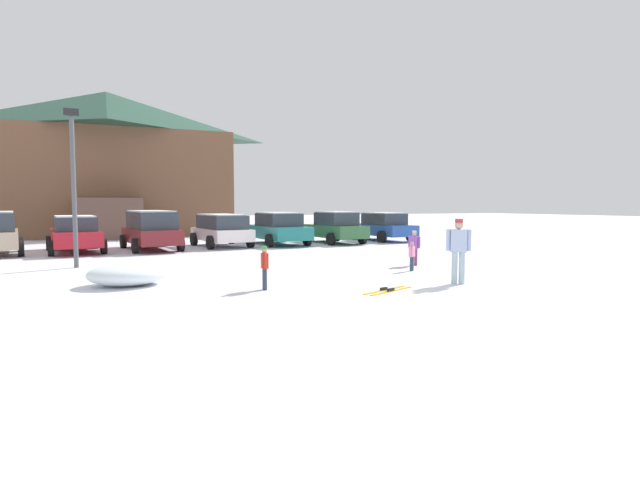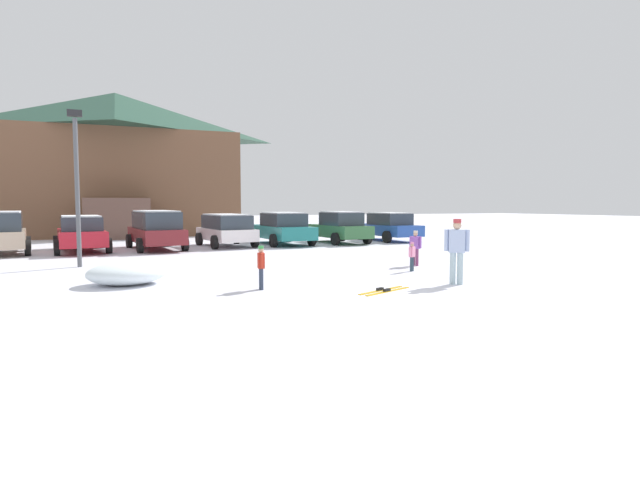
{
  "view_description": "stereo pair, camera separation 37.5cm",
  "coord_description": "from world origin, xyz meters",
  "px_view_note": "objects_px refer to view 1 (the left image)",
  "views": [
    {
      "loc": [
        -6.27,
        -8.06,
        2.03
      ],
      "look_at": [
        0.38,
        5.86,
        0.93
      ],
      "focal_mm": 28.0,
      "sensor_mm": 36.0,
      "label": 1
    },
    {
      "loc": [
        -5.93,
        -8.21,
        2.03
      ],
      "look_at": [
        0.38,
        5.86,
        0.93
      ],
      "focal_mm": 28.0,
      "sensor_mm": 36.0,
      "label": 2
    }
  ],
  "objects_px": {
    "skier_adult_in_blue_parka": "(459,247)",
    "plowed_snow_pile": "(128,274)",
    "parked_green_coupe": "(335,227)",
    "pair_of_skis": "(388,290)",
    "skier_child_in_red_jacket": "(265,265)",
    "skier_child_in_pink_snowsuit": "(412,255)",
    "ski_lodge": "(108,163)",
    "parked_teal_hatchback": "(277,228)",
    "skier_child_in_purple_jacket": "(414,246)",
    "parked_red_sedan": "(75,233)",
    "parked_white_suv": "(222,229)",
    "lamp_post": "(73,178)",
    "parked_maroon_van": "(151,229)",
    "parked_blue_hatchback": "(382,226)"
  },
  "relations": [
    {
      "from": "parked_maroon_van",
      "to": "parked_green_coupe",
      "type": "relative_size",
      "value": 1.14
    },
    {
      "from": "parked_green_coupe",
      "to": "pair_of_skis",
      "type": "xyz_separation_m",
      "value": [
        -5.55,
        -13.52,
        -0.82
      ]
    },
    {
      "from": "parked_teal_hatchback",
      "to": "skier_child_in_red_jacket",
      "type": "bearing_deg",
      "value": -111.95
    },
    {
      "from": "lamp_post",
      "to": "parked_maroon_van",
      "type": "bearing_deg",
      "value": 61.99
    },
    {
      "from": "pair_of_skis",
      "to": "plowed_snow_pile",
      "type": "relative_size",
      "value": 0.82
    },
    {
      "from": "parked_green_coupe",
      "to": "skier_child_in_red_jacket",
      "type": "bearing_deg",
      "value": -123.8
    },
    {
      "from": "parked_white_suv",
      "to": "skier_adult_in_blue_parka",
      "type": "xyz_separation_m",
      "value": [
        2.61,
        -13.74,
        0.09
      ]
    },
    {
      "from": "parked_red_sedan",
      "to": "skier_child_in_purple_jacket",
      "type": "bearing_deg",
      "value": -44.4
    },
    {
      "from": "parked_maroon_van",
      "to": "lamp_post",
      "type": "height_order",
      "value": "lamp_post"
    },
    {
      "from": "skier_child_in_red_jacket",
      "to": "plowed_snow_pile",
      "type": "xyz_separation_m",
      "value": [
        -2.89,
        2.09,
        -0.3
      ]
    },
    {
      "from": "parked_green_coupe",
      "to": "skier_adult_in_blue_parka",
      "type": "relative_size",
      "value": 2.56
    },
    {
      "from": "parked_maroon_van",
      "to": "skier_child_in_pink_snowsuit",
      "type": "distance_m",
      "value": 12.59
    },
    {
      "from": "skier_child_in_red_jacket",
      "to": "skier_child_in_pink_snowsuit",
      "type": "distance_m",
      "value": 5.32
    },
    {
      "from": "skier_child_in_red_jacket",
      "to": "skier_adult_in_blue_parka",
      "type": "bearing_deg",
      "value": -15.21
    },
    {
      "from": "parked_green_coupe",
      "to": "skier_child_in_purple_jacket",
      "type": "relative_size",
      "value": 3.67
    },
    {
      "from": "parked_green_coupe",
      "to": "pair_of_skis",
      "type": "bearing_deg",
      "value": -112.3
    },
    {
      "from": "pair_of_skis",
      "to": "plowed_snow_pile",
      "type": "bearing_deg",
      "value": 147.24
    },
    {
      "from": "parked_blue_hatchback",
      "to": "parked_white_suv",
      "type": "bearing_deg",
      "value": -179.69
    },
    {
      "from": "skier_child_in_pink_snowsuit",
      "to": "pair_of_skis",
      "type": "relative_size",
      "value": 0.56
    },
    {
      "from": "parked_maroon_van",
      "to": "parked_white_suv",
      "type": "bearing_deg",
      "value": 5.02
    },
    {
      "from": "parked_teal_hatchback",
      "to": "plowed_snow_pile",
      "type": "distance_m",
      "value": 13.09
    },
    {
      "from": "parked_maroon_van",
      "to": "parked_blue_hatchback",
      "type": "distance_m",
      "value": 12.44
    },
    {
      "from": "parked_red_sedan",
      "to": "skier_adult_in_blue_parka",
      "type": "height_order",
      "value": "skier_adult_in_blue_parka"
    },
    {
      "from": "skier_adult_in_blue_parka",
      "to": "pair_of_skis",
      "type": "bearing_deg",
      "value": -176.75
    },
    {
      "from": "parked_green_coupe",
      "to": "skier_child_in_pink_snowsuit",
      "type": "bearing_deg",
      "value": -105.13
    },
    {
      "from": "lamp_post",
      "to": "plowed_snow_pile",
      "type": "xyz_separation_m",
      "value": [
        1.2,
        -4.49,
        -2.57
      ]
    },
    {
      "from": "parked_teal_hatchback",
      "to": "pair_of_skis",
      "type": "xyz_separation_m",
      "value": [
        -2.48,
        -13.91,
        -0.81
      ]
    },
    {
      "from": "parked_white_suv",
      "to": "skier_adult_in_blue_parka",
      "type": "relative_size",
      "value": 2.52
    },
    {
      "from": "skier_child_in_pink_snowsuit",
      "to": "pair_of_skis",
      "type": "bearing_deg",
      "value": -134.32
    },
    {
      "from": "plowed_snow_pile",
      "to": "lamp_post",
      "type": "bearing_deg",
      "value": 105.01
    },
    {
      "from": "skier_child_in_red_jacket",
      "to": "plowed_snow_pile",
      "type": "bearing_deg",
      "value": 144.18
    },
    {
      "from": "skier_adult_in_blue_parka",
      "to": "plowed_snow_pile",
      "type": "bearing_deg",
      "value": 156.16
    },
    {
      "from": "parked_teal_hatchback",
      "to": "skier_child_in_purple_jacket",
      "type": "height_order",
      "value": "parked_teal_hatchback"
    },
    {
      "from": "parked_green_coupe",
      "to": "skier_child_in_red_jacket",
      "type": "height_order",
      "value": "parked_green_coupe"
    },
    {
      "from": "ski_lodge",
      "to": "skier_adult_in_blue_parka",
      "type": "bearing_deg",
      "value": -75.63
    },
    {
      "from": "skier_child_in_pink_snowsuit",
      "to": "parked_teal_hatchback",
      "type": "bearing_deg",
      "value": 90.71
    },
    {
      "from": "skier_child_in_purple_jacket",
      "to": "lamp_post",
      "type": "distance_m",
      "value": 11.21
    },
    {
      "from": "skier_child_in_pink_snowsuit",
      "to": "lamp_post",
      "type": "height_order",
      "value": "lamp_post"
    },
    {
      "from": "parked_white_suv",
      "to": "skier_adult_in_blue_parka",
      "type": "bearing_deg",
      "value": -79.26
    },
    {
      "from": "parked_green_coupe",
      "to": "skier_child_in_red_jacket",
      "type": "relative_size",
      "value": 4.08
    },
    {
      "from": "ski_lodge",
      "to": "skier_child_in_pink_snowsuit",
      "type": "relative_size",
      "value": 17.98
    },
    {
      "from": "parked_red_sedan",
      "to": "pair_of_skis",
      "type": "xyz_separation_m",
      "value": [
        6.74,
        -13.79,
        -0.78
      ]
    },
    {
      "from": "parked_green_coupe",
      "to": "skier_child_in_pink_snowsuit",
      "type": "distance_m",
      "value": 11.24
    },
    {
      "from": "ski_lodge",
      "to": "skier_child_in_purple_jacket",
      "type": "distance_m",
      "value": 25.22
    },
    {
      "from": "ski_lodge",
      "to": "parked_blue_hatchback",
      "type": "height_order",
      "value": "ski_lodge"
    },
    {
      "from": "parked_green_coupe",
      "to": "parked_blue_hatchback",
      "type": "xyz_separation_m",
      "value": [
        3.2,
        0.39,
        -0.03
      ]
    },
    {
      "from": "skier_child_in_red_jacket",
      "to": "pair_of_skis",
      "type": "distance_m",
      "value": 2.98
    },
    {
      "from": "ski_lodge",
      "to": "parked_blue_hatchback",
      "type": "relative_size",
      "value": 3.58
    },
    {
      "from": "skier_child_in_pink_snowsuit",
      "to": "pair_of_skis",
      "type": "distance_m",
      "value": 3.77
    },
    {
      "from": "lamp_post",
      "to": "parked_blue_hatchback",
      "type": "bearing_deg",
      "value": 21.02
    }
  ]
}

